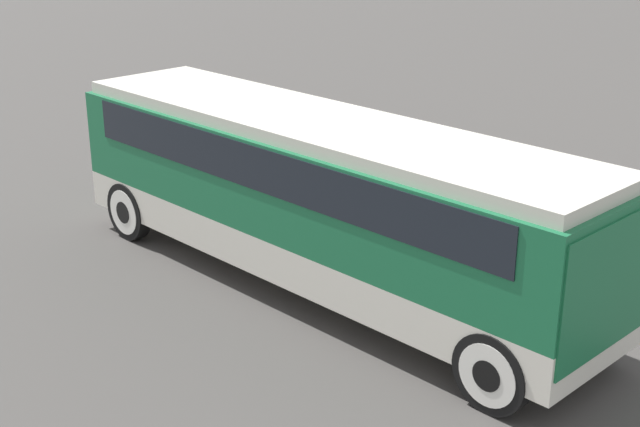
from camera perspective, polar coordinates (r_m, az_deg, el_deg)
The scene contains 4 objects.
ground_plane at distance 16.20m, azimuth 0.00°, elevation -4.64°, with size 120.00×120.00×0.00m, color #423F3D.
tour_bus at distance 15.43m, azimuth 0.25°, elevation 1.63°, with size 11.05×2.64×3.11m.
parked_car_near at distance 22.45m, azimuth 0.58°, elevation 4.53°, with size 4.42×1.96×1.46m.
parked_car_mid at distance 19.95m, azimuth 11.34°, elevation 1.92°, with size 4.66×1.94×1.32m.
Camera 1 is at (10.50, -10.26, 6.84)m, focal length 50.00 mm.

